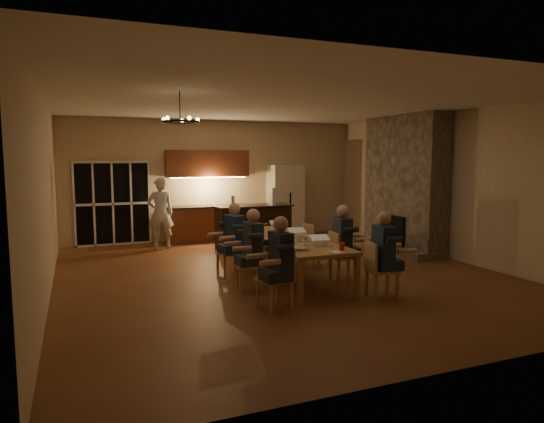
% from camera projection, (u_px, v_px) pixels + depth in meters
% --- Properties ---
extents(floor, '(9.00, 9.00, 0.00)m').
position_uv_depth(floor, '(281.00, 275.00, 9.19)').
color(floor, brown).
rests_on(floor, ground).
extents(back_wall, '(8.00, 0.04, 3.20)m').
position_uv_depth(back_wall, '(216.00, 180.00, 13.17)').
color(back_wall, beige).
rests_on(back_wall, ground).
extents(left_wall, '(0.04, 9.00, 3.20)m').
position_uv_depth(left_wall, '(43.00, 197.00, 7.50)').
color(left_wall, beige).
rests_on(left_wall, ground).
extents(right_wall, '(0.04, 9.00, 3.20)m').
position_uv_depth(right_wall, '(451.00, 186.00, 10.51)').
color(right_wall, beige).
rests_on(right_wall, ground).
extents(ceiling, '(8.00, 9.00, 0.04)m').
position_uv_depth(ceiling, '(282.00, 102.00, 8.83)').
color(ceiling, white).
rests_on(ceiling, back_wall).
extents(french_doors, '(1.86, 0.08, 2.10)m').
position_uv_depth(french_doors, '(113.00, 204.00, 12.17)').
color(french_doors, black).
rests_on(french_doors, ground).
extents(fireplace, '(0.58, 2.50, 3.20)m').
position_uv_depth(fireplace, '(405.00, 183.00, 11.50)').
color(fireplace, '#776C5D').
rests_on(fireplace, ground).
extents(kitchenette, '(2.24, 0.68, 2.40)m').
position_uv_depth(kitchenette, '(208.00, 196.00, 12.81)').
color(kitchenette, '#602C1B').
rests_on(kitchenette, ground).
extents(refrigerator, '(0.90, 0.68, 2.00)m').
position_uv_depth(refrigerator, '(285.00, 201.00, 13.61)').
color(refrigerator, beige).
rests_on(refrigerator, ground).
extents(dining_table, '(1.10, 3.23, 0.75)m').
position_uv_depth(dining_table, '(288.00, 259.00, 8.84)').
color(dining_table, tan).
rests_on(dining_table, ground).
extents(bar_island, '(1.88, 0.74, 1.08)m').
position_uv_depth(bar_island, '(253.00, 227.00, 11.62)').
color(bar_island, black).
rests_on(bar_island, ground).
extents(chair_left_near, '(0.52, 0.52, 0.89)m').
position_uv_depth(chair_left_near, '(275.00, 279.00, 7.10)').
color(chair_left_near, tan).
rests_on(chair_left_near, ground).
extents(chair_left_mid, '(0.50, 0.50, 0.89)m').
position_uv_depth(chair_left_mid, '(250.00, 265.00, 8.02)').
color(chair_left_mid, tan).
rests_on(chair_left_mid, ground).
extents(chair_left_far, '(0.48, 0.48, 0.89)m').
position_uv_depth(chair_left_far, '(230.00, 252.00, 9.10)').
color(chair_left_far, tan).
rests_on(chair_left_far, ground).
extents(chair_right_near, '(0.51, 0.51, 0.89)m').
position_uv_depth(chair_right_near, '(382.00, 270.00, 7.67)').
color(chair_right_near, tan).
rests_on(chair_right_near, ground).
extents(chair_right_mid, '(0.47, 0.47, 0.89)m').
position_uv_depth(chair_right_mid, '(344.00, 256.00, 8.71)').
color(chair_right_mid, tan).
rests_on(chair_right_mid, ground).
extents(chair_right_far, '(0.49, 0.49, 0.89)m').
position_uv_depth(chair_right_far, '(317.00, 245.00, 9.79)').
color(chair_right_far, tan).
rests_on(chair_right_far, ground).
extents(person_left_near, '(0.63, 0.63, 1.38)m').
position_uv_depth(person_left_near, '(281.00, 264.00, 6.99)').
color(person_left_near, '#272C33').
rests_on(person_left_near, ground).
extents(person_right_near, '(0.69, 0.69, 1.38)m').
position_uv_depth(person_right_near, '(383.00, 255.00, 7.63)').
color(person_right_near, '#1E334B').
rests_on(person_right_near, ground).
extents(person_left_mid, '(0.61, 0.61, 1.38)m').
position_uv_depth(person_left_mid, '(253.00, 250.00, 8.00)').
color(person_left_mid, '#32363C').
rests_on(person_left_mid, ground).
extents(person_right_mid, '(0.69, 0.69, 1.38)m').
position_uv_depth(person_right_mid, '(342.00, 243.00, 8.64)').
color(person_right_mid, '#272C33').
rests_on(person_right_mid, ground).
extents(person_left_far, '(0.70, 0.70, 1.38)m').
position_uv_depth(person_left_far, '(235.00, 240.00, 9.01)').
color(person_left_far, '#1E334B').
rests_on(person_left_far, ground).
extents(standing_person, '(0.65, 0.44, 1.74)m').
position_uv_depth(standing_person, '(161.00, 213.00, 11.73)').
color(standing_person, silver).
rests_on(standing_person, ground).
extents(chandelier, '(0.57, 0.57, 0.03)m').
position_uv_depth(chandelier, '(180.00, 122.00, 7.31)').
color(chandelier, black).
rests_on(chandelier, ceiling).
extents(laptop_a, '(0.35, 0.31, 0.23)m').
position_uv_depth(laptop_a, '(297.00, 242.00, 7.77)').
color(laptop_a, silver).
rests_on(laptop_a, dining_table).
extents(laptop_b, '(0.36, 0.32, 0.23)m').
position_uv_depth(laptop_b, '(322.00, 239.00, 8.03)').
color(laptop_b, silver).
rests_on(laptop_b, dining_table).
extents(laptop_c, '(0.33, 0.29, 0.23)m').
position_uv_depth(laptop_c, '(275.00, 233.00, 8.67)').
color(laptop_c, silver).
rests_on(laptop_c, dining_table).
extents(laptop_d, '(0.35, 0.32, 0.23)m').
position_uv_depth(laptop_d, '(298.00, 232.00, 8.86)').
color(laptop_d, silver).
rests_on(laptop_d, dining_table).
extents(laptop_e, '(0.38, 0.36, 0.23)m').
position_uv_depth(laptop_e, '(255.00, 225.00, 9.73)').
color(laptop_e, silver).
rests_on(laptop_e, dining_table).
extents(laptop_f, '(0.37, 0.33, 0.23)m').
position_uv_depth(laptop_f, '(279.00, 224.00, 9.91)').
color(laptop_f, silver).
rests_on(laptop_f, dining_table).
extents(mug_front, '(0.09, 0.09, 0.10)m').
position_uv_depth(mug_front, '(299.00, 240.00, 8.32)').
color(mug_front, silver).
rests_on(mug_front, dining_table).
extents(mug_mid, '(0.08, 0.08, 0.10)m').
position_uv_depth(mug_mid, '(283.00, 231.00, 9.36)').
color(mug_mid, silver).
rests_on(mug_mid, dining_table).
extents(mug_back, '(0.07, 0.07, 0.10)m').
position_uv_depth(mug_back, '(259.00, 231.00, 9.37)').
color(mug_back, silver).
rests_on(mug_back, dining_table).
extents(redcup_near, '(0.08, 0.08, 0.12)m').
position_uv_depth(redcup_near, '(342.00, 246.00, 7.67)').
color(redcup_near, red).
rests_on(redcup_near, dining_table).
extents(redcup_mid, '(0.08, 0.08, 0.12)m').
position_uv_depth(redcup_mid, '(262.00, 234.00, 8.98)').
color(redcup_mid, red).
rests_on(redcup_mid, dining_table).
extents(can_silver, '(0.06, 0.06, 0.12)m').
position_uv_depth(can_silver, '(305.00, 241.00, 8.15)').
color(can_silver, '#B2B2B7').
rests_on(can_silver, dining_table).
extents(can_cola, '(0.07, 0.07, 0.12)m').
position_uv_depth(can_cola, '(255.00, 225.00, 10.04)').
color(can_cola, '#3F0F0C').
rests_on(can_cola, dining_table).
extents(plate_near, '(0.24, 0.24, 0.02)m').
position_uv_depth(plate_near, '(322.00, 241.00, 8.44)').
color(plate_near, silver).
rests_on(plate_near, dining_table).
extents(plate_left, '(0.28, 0.28, 0.02)m').
position_uv_depth(plate_left, '(293.00, 247.00, 7.86)').
color(plate_left, silver).
rests_on(plate_left, dining_table).
extents(plate_far, '(0.24, 0.24, 0.02)m').
position_uv_depth(plate_far, '(295.00, 231.00, 9.60)').
color(plate_far, silver).
rests_on(plate_far, dining_table).
extents(notepad, '(0.16, 0.22, 0.01)m').
position_uv_depth(notepad, '(336.00, 252.00, 7.50)').
color(notepad, white).
rests_on(notepad, dining_table).
extents(bar_bottle, '(0.07, 0.07, 0.24)m').
position_uv_depth(bar_bottle, '(233.00, 201.00, 11.39)').
color(bar_bottle, '#99999E').
rests_on(bar_bottle, bar_island).
extents(bar_blender, '(0.15, 0.15, 0.41)m').
position_uv_depth(bar_blender, '(273.00, 196.00, 11.72)').
color(bar_blender, silver).
rests_on(bar_blender, bar_island).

